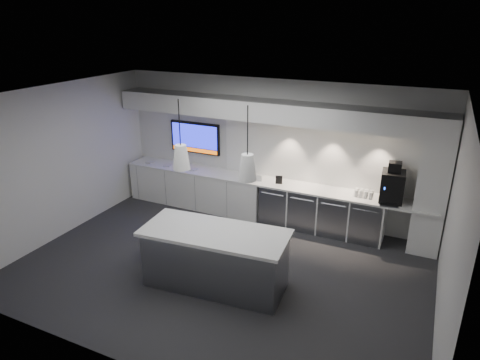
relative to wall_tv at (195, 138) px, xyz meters
The scene contains 28 objects.
floor 3.47m from the wall_tv, 52.18° to the right, with size 7.00×7.00×0.00m, color #28282A.
ceiling 3.42m from the wall_tv, 52.18° to the right, with size 7.00×7.00×0.00m, color black.
wall_back 1.90m from the wall_tv, ahead, with size 7.00×7.00×0.00m, color silver.
wall_front 5.30m from the wall_tv, 68.99° to the right, with size 7.00×7.00×0.00m, color silver.
wall_left 2.92m from the wall_tv, 123.17° to the right, with size 7.00×7.00×0.00m, color silver.
wall_right 5.93m from the wall_tv, 24.38° to the right, with size 7.00×7.00×0.00m, color silver.
back_counter 2.04m from the wall_tv, ahead, with size 6.80×0.65×0.04m, color white.
left_base_cabinets 1.17m from the wall_tv, 61.19° to the right, with size 3.30×0.63×0.86m, color white.
fridge_unit_a 2.45m from the wall_tv, ahead, with size 0.60×0.61×0.85m, color gray.
fridge_unit_b 3.01m from the wall_tv, ahead, with size 0.60×0.61×0.85m, color gray.
fridge_unit_c 3.60m from the wall_tv, ahead, with size 0.60×0.61×0.85m, color gray.
fridge_unit_d 4.21m from the wall_tv, ahead, with size 0.60×0.61×0.85m, color gray.
backsplash 3.10m from the wall_tv, ahead, with size 4.60×0.03×1.30m, color white.
soffit 2.09m from the wall_tv, ahead, with size 6.90×0.60×0.40m, color white.
column 5.11m from the wall_tv, ahead, with size 0.55×0.55×2.60m, color white.
wall_tv is the anchor object (origin of this frame).
island 3.73m from the wall_tv, 54.71° to the right, with size 2.42×1.20×0.99m.
bin 3.01m from the wall_tv, 77.32° to the right, with size 0.30×0.30×0.43m, color gray.
coffee_machine 4.44m from the wall_tv, ahead, with size 0.46×0.62×0.77m.
sign_black 2.29m from the wall_tv, ahead, with size 0.14×0.02×0.18m, color black.
sign_white 1.87m from the wall_tv, 11.47° to the right, with size 0.18×0.02×0.14m, color white.
cup_cluster 3.98m from the wall_tv, ahead, with size 0.35×0.17×0.14m, color silver, non-canonical shape.
tray_a 1.29m from the wall_tv, 161.41° to the right, with size 0.16×0.16×0.03m, color #B6B6B6.
tray_b 0.93m from the wall_tv, 148.31° to the right, with size 0.16×0.16×0.03m, color #B6B6B6.
tray_c 0.74m from the wall_tv, 105.90° to the right, with size 0.16×0.16×0.03m, color #B6B6B6.
tray_d 0.74m from the wall_tv, 70.12° to the right, with size 0.16×0.16×0.03m, color #B6B6B6.
pendant_left 3.34m from the wall_tv, 62.69° to the right, with size 0.27×0.27×1.09m.
pendant_right 3.97m from the wall_tv, 48.03° to the right, with size 0.27×0.27×1.09m.
Camera 1 is at (3.08, -5.75, 4.18)m, focal length 32.00 mm.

